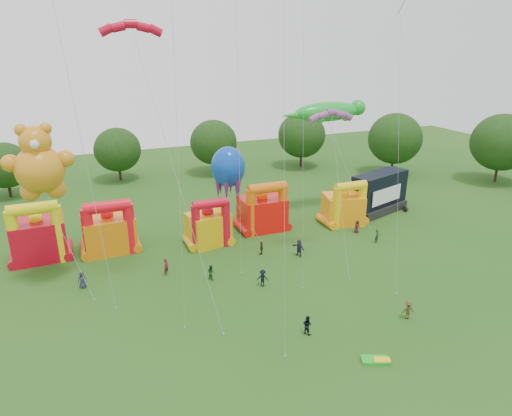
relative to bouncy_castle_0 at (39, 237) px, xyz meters
name	(u,v)px	position (x,y,z in m)	size (l,w,h in m)	color
ground	(344,389)	(19.79, -29.53, -2.62)	(160.00, 160.00, 0.00)	#1D4E16
tree_ring	(330,309)	(18.61, -28.92, 3.64)	(123.26, 125.36, 12.07)	#352314
bouncy_castle_0	(39,237)	(0.00, 0.00, 0.00)	(5.61, 4.56, 6.93)	red
bouncy_castle_1	(109,231)	(7.20, -0.69, -0.20)	(5.74, 4.69, 6.39)	orange
bouncy_castle_2	(209,226)	(18.05, -3.22, -0.36)	(5.13, 4.44, 5.91)	#D9A30B
bouncy_castle_3	(263,211)	(25.68, -1.37, -0.17)	(5.52, 4.46, 6.48)	red
bouncy_castle_4	(344,207)	(36.22, -3.47, -0.35)	(5.59, 4.86, 5.97)	orange
stage_trailer	(379,193)	(43.07, -1.51, 0.09)	(9.53, 5.90, 5.62)	black
teddy_bear_kite	(56,211)	(2.50, -7.80, 5.31)	(6.17, 6.91, 15.88)	orange
gecko_kite	(342,155)	(37.08, -0.93, 5.82)	(12.51, 10.88, 15.13)	green
octopus_kite	(234,186)	(22.53, 0.50, 2.92)	(4.26, 8.90, 10.40)	#0B3EB2
parafoil_kites	(177,173)	(12.40, -14.36, 9.56)	(29.31, 12.53, 30.08)	red
diamond_kites	(275,127)	(20.85, -15.23, 12.95)	(22.33, 20.21, 35.31)	#DA420A
folded_kite_bundle	(376,360)	(23.51, -28.01, -2.48)	(2.23, 1.70, 0.31)	green
spectator_0	(82,280)	(3.84, -8.30, -1.76)	(0.85, 0.55, 1.73)	#24293C
spectator_1	(166,267)	(11.88, -8.72, -1.71)	(0.67, 0.44, 1.83)	maroon
spectator_2	(211,272)	(15.83, -11.33, -1.84)	(0.76, 0.59, 1.57)	#1C4620
spectator_3	(263,278)	(20.06, -14.53, -1.75)	(1.13, 0.65, 1.75)	black
spectator_4	(261,248)	(22.70, -7.96, -1.85)	(0.91, 0.38, 1.55)	#372416
spectator_5	(299,248)	(26.38, -9.91, -1.66)	(1.78, 0.57, 1.92)	#28233B
spectator_6	(357,226)	(36.09, -6.77, -1.82)	(0.78, 0.51, 1.61)	#511722
spectator_7	(377,236)	(36.52, -10.28, -1.77)	(0.62, 0.41, 1.70)	#16371E
spectator_8	(307,325)	(20.41, -22.98, -1.80)	(0.80, 0.62, 1.64)	black
spectator_9	(408,310)	(29.37, -24.35, -1.76)	(1.11, 0.64, 1.72)	#41381A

